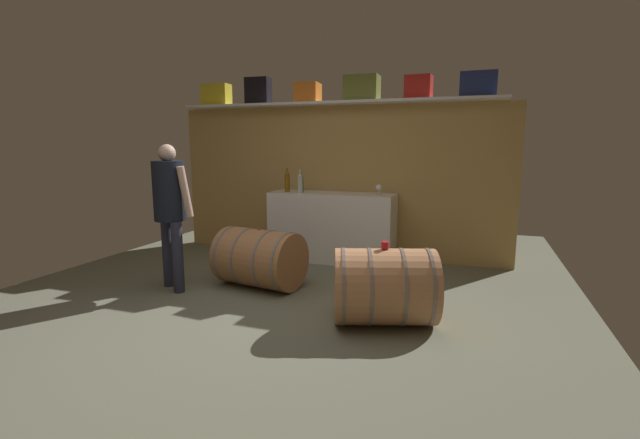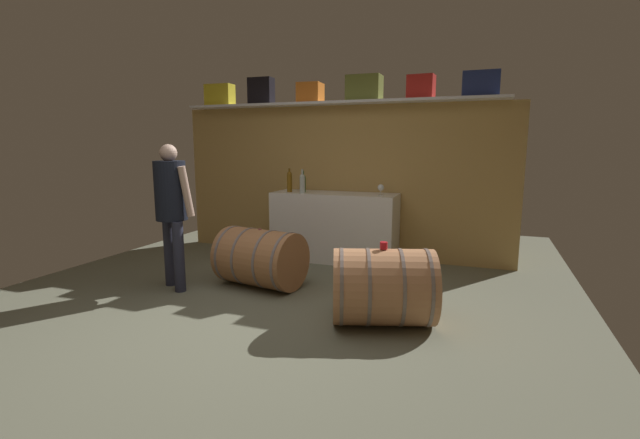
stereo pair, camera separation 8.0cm
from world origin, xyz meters
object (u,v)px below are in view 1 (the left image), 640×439
wine_bottle_amber (287,181)px  wine_bottle_clear (300,183)px  toolcase_black (258,91)px  toolcase_orange (308,93)px  toolcase_navy (478,84)px  winemaker_pouring (170,202)px  wine_bottle_green (301,183)px  wine_glass (379,188)px  tasting_cup (385,245)px  wine_barrel_far (260,258)px  toolcase_yellow (216,95)px  toolcase_olive (362,88)px  toolcase_red (419,87)px  work_cabinet (332,227)px  wine_barrel_near (385,286)px

wine_bottle_amber → wine_bottle_clear: size_ratio=1.01×
toolcase_black → toolcase_orange: 0.72m
toolcase_black → wine_bottle_clear: toolcase_black is taller
toolcase_black → toolcase_navy: 2.80m
winemaker_pouring → wine_bottle_green: bearing=95.6°
wine_glass → tasting_cup: bearing=-76.4°
wine_bottle_green → toolcase_black: bearing=163.9°
wine_bottle_amber → wine_barrel_far: (0.20, -1.21, -0.71)m
toolcase_yellow → wine_barrel_far: bearing=-49.1°
wine_bottle_amber → toolcase_orange: bearing=53.5°
toolcase_orange → wine_barrel_far: bearing=-92.9°
toolcase_olive → wine_glass: toolcase_olive is taller
toolcase_black → winemaker_pouring: (-0.09, -1.84, -1.28)m
toolcase_red → work_cabinet: size_ratio=0.19×
toolcase_orange → wine_barrel_far: (0.01, -1.47, -1.84)m
toolcase_orange → wine_bottle_clear: 1.19m
toolcase_olive → wine_bottle_clear: 1.40m
toolcase_olive → toolcase_navy: (1.37, 0.00, -0.01)m
wine_barrel_near → wine_barrel_far: size_ratio=1.04×
wine_bottle_clear → toolcase_olive: bearing=25.7°
work_cabinet → wine_bottle_amber: wine_bottle_amber is taller
winemaker_pouring → toolcase_black: bearing=118.2°
toolcase_orange → winemaker_pouring: (-0.80, -1.84, -1.23)m
wine_barrel_near → toolcase_olive: bearing=91.6°
toolcase_orange → toolcase_olive: 0.72m
toolcase_black → wine_glass: size_ratio=2.61×
wine_glass → toolcase_olive: bearing=142.2°
toolcase_olive → wine_barrel_far: bearing=-115.6°
toolcase_navy → wine_barrel_near: bearing=-106.8°
toolcase_black → wine_bottle_amber: 1.32m
work_cabinet → wine_barrel_near: 2.13m
toolcase_olive → tasting_cup: bearing=-70.0°
wine_bottle_clear → toolcase_navy: bearing=9.3°
toolcase_navy → wine_barrel_far: size_ratio=0.43×
work_cabinet → toolcase_yellow: bearing=174.3°
wine_bottle_green → winemaker_pouring: 1.82m
tasting_cup → winemaker_pouring: size_ratio=0.04×
toolcase_olive → wine_barrel_near: size_ratio=0.43×
toolcase_black → tasting_cup: size_ratio=5.60×
toolcase_black → toolcase_orange: bearing=-2.0°
toolcase_red → toolcase_orange: bearing=-175.5°
wine_glass → toolcase_black: bearing=172.6°
work_cabinet → wine_glass: bearing=-4.4°
toolcase_black → toolcase_orange: (0.71, 0.00, -0.05)m
toolcase_navy → tasting_cup: toolcase_navy is taller
wine_barrel_far → tasting_cup: tasting_cup is taller
toolcase_orange → wine_bottle_clear: size_ratio=0.98×
wine_bottle_green → winemaker_pouring: (-0.77, -1.64, -0.08)m
wine_bottle_clear → tasting_cup: wine_bottle_clear is taller
wine_barrel_far → toolcase_yellow: bearing=143.1°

